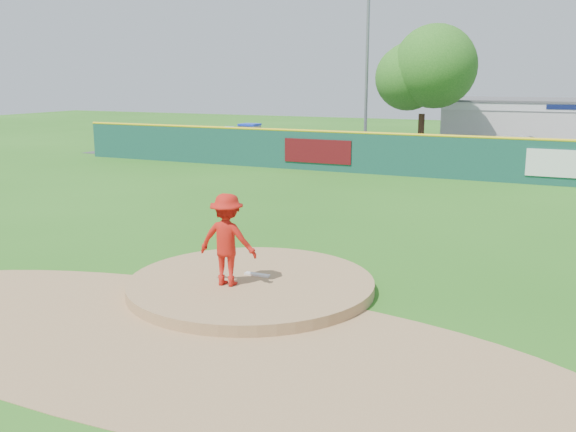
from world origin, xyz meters
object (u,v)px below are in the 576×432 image
at_px(light_pole_left, 367,54).
at_px(pitcher, 227,240).
at_px(van, 521,149).
at_px(pool_building_grp, 574,126).
at_px(deciduous_tree, 423,79).
at_px(playground_slide, 249,137).

bearing_deg(light_pole_left, pitcher, -78.27).
height_order(van, light_pole_left, light_pole_left).
distance_m(pool_building_grp, deciduous_tree, 11.01).
relative_size(pool_building_grp, deciduous_tree, 2.07).
distance_m(van, deciduous_tree, 6.71).
relative_size(deciduous_tree, light_pole_left, 0.67).
relative_size(van, light_pole_left, 0.52).
xyz_separation_m(pitcher, playground_slide, (-12.54, 24.70, -0.35)).
bearing_deg(pitcher, playground_slide, -68.53).
xyz_separation_m(deciduous_tree, light_pole_left, (-4.00, 2.00, 1.50)).
relative_size(van, deciduous_tree, 0.77).
bearing_deg(light_pole_left, deciduous_tree, -26.57).
height_order(playground_slide, light_pole_left, light_pole_left).
xyz_separation_m(pitcher, deciduous_tree, (-1.72, 25.53, 3.30)).
bearing_deg(deciduous_tree, playground_slide, -175.65).
distance_m(van, light_pole_left, 11.12).
height_order(pitcher, light_pole_left, light_pole_left).
xyz_separation_m(pitcher, light_pole_left, (-5.72, 27.53, 4.80)).
bearing_deg(van, light_pole_left, 99.44).
bearing_deg(pitcher, light_pole_left, -83.72).
xyz_separation_m(pool_building_grp, playground_slide, (-18.83, -7.82, -0.76)).
relative_size(van, pool_building_grp, 0.38).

